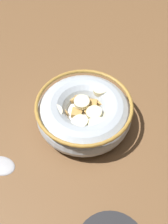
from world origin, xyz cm
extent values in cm
cube|color=brown|center=(0.00, 0.00, -1.00)|extent=(124.61, 124.61, 2.00)
cylinder|color=#B2BCC6|center=(0.00, 0.00, 0.30)|extent=(8.74, 8.74, 0.60)
torus|color=#B2BCC6|center=(0.00, 0.00, 2.57)|extent=(15.89, 15.89, 5.15)
torus|color=#B28438|center=(0.00, 0.00, 4.85)|extent=(16.01, 16.01, 0.60)
cylinder|color=white|center=(0.00, 0.00, 2.76)|extent=(12.80, 12.80, 0.40)
cube|color=#B78947|center=(1.26, 0.37, 3.37)|extent=(2.33, 2.34, 0.85)
cube|color=tan|center=(1.01, 4.51, 3.51)|extent=(2.30, 2.26, 0.97)
cube|color=tan|center=(3.83, 1.70, 3.28)|extent=(2.45, 2.43, 1.00)
cube|color=tan|center=(-4.86, 0.85, 3.41)|extent=(2.43, 2.43, 0.88)
cube|color=tan|center=(-4.95, -1.61, 3.42)|extent=(1.76, 1.78, 0.80)
cube|color=#AD7F42|center=(-0.69, 3.28, 3.43)|extent=(1.96, 1.99, 0.85)
cube|color=#AD7F42|center=(1.18, -3.52, 3.31)|extent=(2.44, 2.44, 0.90)
cube|color=#AD7F42|center=(3.73, -0.93, 3.39)|extent=(2.06, 2.13, 0.99)
cube|color=#B78947|center=(-2.78, 3.44, 3.43)|extent=(1.83, 1.82, 0.79)
cube|color=#B78947|center=(-3.35, -0.94, 3.30)|extent=(2.42, 2.43, 0.93)
cube|color=tan|center=(-1.54, 4.65, 3.49)|extent=(2.19, 2.14, 0.93)
cube|color=#B78947|center=(-3.45, -2.88, 3.41)|extent=(2.12, 2.07, 0.93)
cube|color=tan|center=(2.39, 3.42, 3.39)|extent=(2.45, 2.45, 0.93)
cube|color=tan|center=(-0.60, -2.13, 3.26)|extent=(2.28, 2.28, 0.81)
cube|color=#B78947|center=(-0.97, 0.73, 3.53)|extent=(2.37, 2.33, 0.98)
cube|color=#B78947|center=(-1.68, -0.74, 3.52)|extent=(2.34, 2.33, 0.80)
cube|color=#AD7F42|center=(-0.50, -4.00, 3.47)|extent=(2.24, 2.21, 0.90)
cylinder|color=#F4EABC|center=(1.68, 2.68, 4.38)|extent=(3.62, 3.59, 1.17)
cylinder|color=#F4EABC|center=(-0.59, 3.89, 4.37)|extent=(3.67, 3.66, 1.02)
cylinder|color=beige|center=(-1.11, 1.70, 4.29)|extent=(3.49, 3.45, 1.20)
cylinder|color=beige|center=(-3.35, 3.42, 4.27)|extent=(3.71, 3.71, 1.01)
cylinder|color=#F4EABC|center=(-3.86, -2.37, 4.55)|extent=(3.61, 3.61, 1.14)
cylinder|color=#F9EFC6|center=(4.81, -0.61, 4.41)|extent=(3.34, 3.40, 1.25)
cylinder|color=#F4EABC|center=(0.40, -1.08, 4.36)|extent=(3.70, 3.73, 1.07)
ellipsoid|color=#B7B7BC|center=(15.19, 3.19, 0.40)|extent=(5.71, 5.51, 0.80)
camera|label=1|loc=(10.76, 28.42, 42.77)|focal=48.37mm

